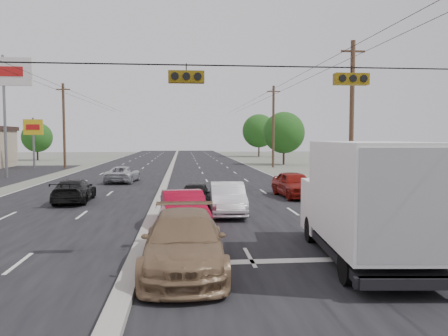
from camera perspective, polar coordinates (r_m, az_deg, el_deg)
The scene contains 20 objects.
ground at distance 13.57m, azimuth -11.29°, elevation -11.80°, with size 200.00×200.00×0.00m, color #606356.
road_surface at distance 43.17m, azimuth -7.23°, elevation -0.92°, with size 20.00×160.00×0.02m, color black.
center_median at distance 43.16m, azimuth -7.23°, elevation -0.79°, with size 0.50×160.00×0.20m, color gray.
utility_pole_left_c at distance 54.80m, azimuth -20.18°, elevation 5.25°, with size 1.60×0.30×10.00m.
utility_pole_right_b at distance 30.16m, azimuth 16.34°, elevation 6.56°, with size 1.60×0.30×10.00m.
utility_pole_right_c at distance 54.17m, azimuth 6.46°, elevation 5.49°, with size 1.60×0.30×10.00m.
traffic_signals at distance 13.12m, azimuth -5.40°, elevation 11.94°, with size 25.00×0.30×0.54m.
pole_sign_billboard at distance 44.27m, azimuth -26.86°, elevation 10.31°, with size 5.00×0.25×11.00m.
pole_sign_far at distance 55.78m, azimuth -23.65°, elevation 4.42°, with size 2.20×0.25×6.00m.
tree_left_far at distance 76.65m, azimuth -23.23°, elevation 3.71°, with size 4.80×4.80×6.12m.
tree_right_mid at distance 59.58m, azimuth 7.82°, elevation 4.60°, with size 5.60×5.60×7.14m.
tree_right_far at distance 84.28m, azimuth 4.59°, elevation 4.86°, with size 6.40×6.40×8.16m.
box_truck at distance 13.49m, azimuth 17.85°, elevation -4.09°, with size 3.06×7.20×3.56m.
tan_sedan at distance 12.22m, azimuth -5.24°, elevation -9.68°, with size 2.22×5.46×1.58m, color #846647.
red_sedan at distance 17.64m, azimuth -5.30°, elevation -5.55°, with size 1.60×4.59×1.51m, color maroon.
queue_car_a at distance 22.80m, azimuth -3.83°, elevation -3.59°, with size 1.58×3.94×1.34m, color black.
queue_car_b at distance 20.94m, azimuth 0.46°, elevation -4.04°, with size 1.58×4.54×1.50m, color silver.
queue_car_e at distance 27.18m, azimuth 9.15°, elevation -2.15°, with size 1.87×4.64×1.58m, color maroon.
oncoming_near at distance 26.14m, azimuth -18.98°, elevation -2.83°, with size 1.87×4.59×1.33m, color black.
oncoming_far at distance 36.68m, azimuth -13.09°, elevation -0.82°, with size 2.19×4.76×1.32m, color #A8ACB0.
Camera 1 is at (1.38, -12.99, 3.68)m, focal length 35.00 mm.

